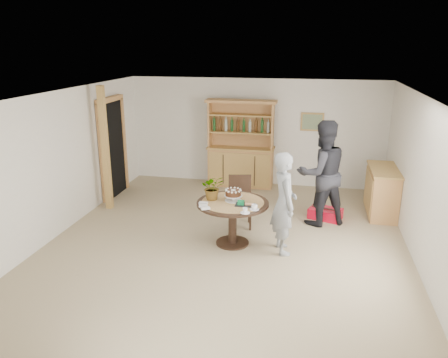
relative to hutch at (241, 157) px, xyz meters
The scene contains 17 objects.
ground 3.33m from the hutch, 84.71° to the right, with size 7.00×7.00×0.00m, color tan.
room_shell 3.41m from the hutch, 84.65° to the right, with size 6.04×7.04×2.52m.
doorway 2.94m from the hutch, 154.78° to the right, with size 0.13×1.10×2.18m.
pine_post 3.20m from the hutch, 139.62° to the right, with size 0.12×0.12×2.50m, color tan.
hutch is the anchor object (origin of this frame).
sideboard 3.29m from the hutch, 22.21° to the right, with size 0.54×1.26×0.94m.
dining_table 3.21m from the hutch, 82.83° to the right, with size 1.20×1.20×0.76m.
dining_chair 2.39m from the hutch, 80.74° to the right, with size 0.50×0.50×0.95m.
birthday_cake 3.16m from the hutch, 82.72° to the right, with size 0.30×0.30×0.20m.
flower_vase 3.14m from the hutch, 89.08° to the right, with size 0.38×0.33×0.42m, color #3F7233.
gift_tray 3.36m from the hutch, 79.46° to the right, with size 0.30×0.20×0.08m.
coffee_cup_a 3.55m from the hutch, 76.98° to the right, with size 0.15×0.15×0.09m.
coffee_cup_b 3.70m from the hutch, 79.39° to the right, with size 0.15×0.15×0.08m.
napkins 3.49m from the hutch, 90.16° to the right, with size 0.24×0.33×0.03m.
teen_boy 3.51m from the hutch, 69.14° to the right, with size 0.61×0.40×1.67m, color gray.
adult_person 2.71m from the hutch, 46.97° to the right, with size 0.96×0.75×1.97m, color black.
red_suitcase 2.67m from the hutch, 41.11° to the right, with size 0.70×0.57×0.21m.
Camera 1 is at (1.34, -6.60, 3.28)m, focal length 35.00 mm.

